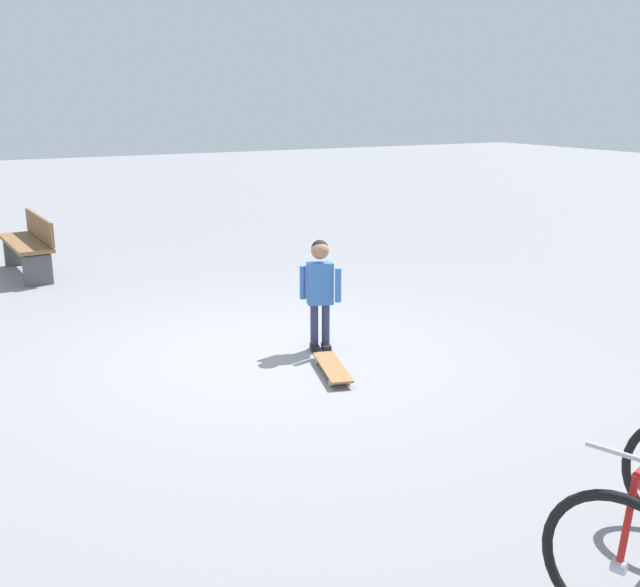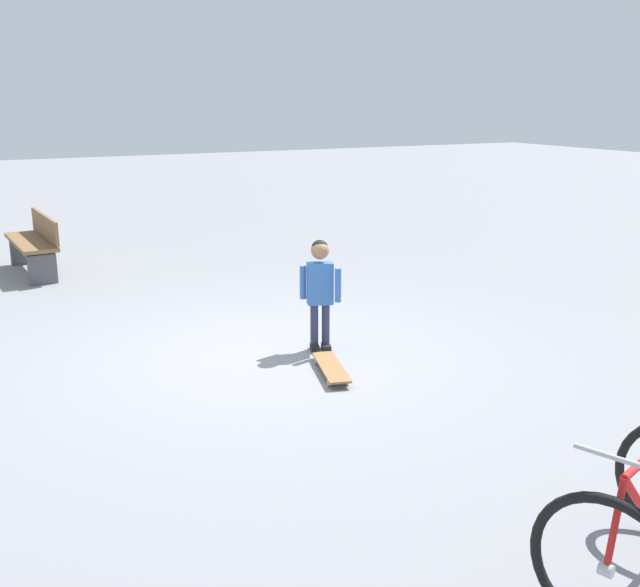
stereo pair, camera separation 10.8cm
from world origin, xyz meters
name	(u,v)px [view 2 (the right image)]	position (x,y,z in m)	size (l,w,h in m)	color
ground_plane	(264,354)	(0.00, 0.00, 0.00)	(50.00, 50.00, 0.00)	gray
child_person	(320,283)	(-0.10, -0.54, 0.66)	(0.31, 0.30, 1.06)	#2D3351
skateboard	(331,367)	(-0.74, -0.32, 0.06)	(0.80, 0.40, 0.07)	olive
street_bench	(35,243)	(4.52, 1.43, 0.42)	(1.62, 0.52, 0.80)	brown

